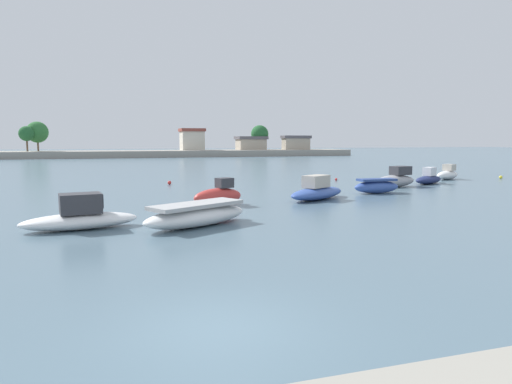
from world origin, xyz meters
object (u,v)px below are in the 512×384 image
Objects in this scene: moored_boat_7 at (396,179)px; mooring_buoy_2 at (169,183)px; moored_boat_8 at (429,179)px; mooring_buoy_1 at (501,177)px; mooring_buoy_3 at (336,179)px; moored_boat_4 at (219,196)px; moored_boat_5 at (317,191)px; moored_boat_2 at (80,217)px; moored_boat_3 at (197,215)px; moored_boat_9 at (448,174)px; moored_boat_6 at (377,186)px; mooring_buoy_0 at (310,186)px.

mooring_buoy_2 is at bearing 143.70° from moored_boat_7.
moored_boat_8 is at bearing -15.41° from mooring_buoy_2.
moored_boat_7 reaches higher than mooring_buoy_1.
mooring_buoy_2 is 15.67m from mooring_buoy_3.
moored_boat_4 reaches higher than moored_boat_5.
moored_boat_8 is at bearing -0.01° from moored_boat_4.
mooring_buoy_2 is 1.32× the size of mooring_buoy_3.
moored_boat_5 reaches higher than moored_boat_2.
moored_boat_5 is 26.00m from mooring_buoy_1.
moored_boat_3 is 25.25m from mooring_buoy_3.
moored_boat_4 reaches higher than moored_boat_3.
moored_boat_9 reaches higher than moored_boat_3.
moored_boat_3 is at bearing -148.47° from moored_boat_6.
moored_boat_3 is 19.83m from mooring_buoy_2.
moored_boat_6 reaches higher than moored_boat_3.
moored_boat_2 is 41.33m from mooring_buoy_1.
moored_boat_5 reaches higher than moored_boat_8.
moored_boat_2 is 36.53m from moored_boat_9.
moored_boat_7 is 13.19× the size of mooring_buoy_2.
moored_boat_6 is at bearing 12.65° from moored_boat_2.
mooring_buoy_1 is (24.35, 9.11, -0.37)m from moored_boat_5.
moored_boat_2 reaches higher than moored_boat_8.
moored_boat_7 is 15.44× the size of mooring_buoy_0.
moored_boat_9 is (27.82, 16.94, 0.04)m from moored_boat_3.
mooring_buoy_2 is at bearing 74.81° from moored_boat_4.
moored_boat_7 reaches higher than moored_boat_6.
moored_boat_7 is 15.17m from mooring_buoy_1.
moored_boat_7 is 13.70× the size of mooring_buoy_1.
moored_boat_5 is 17.01× the size of mooring_buoy_1.
mooring_buoy_2 is (-26.76, 2.86, -0.37)m from moored_boat_9.
moored_boat_2 is at bearing -157.21° from moored_boat_6.
mooring_buoy_0 is at bearing 28.26° from moored_boat_2.
moored_boat_3 reaches higher than mooring_buoy_3.
moored_boat_8 is 5.71m from moored_boat_9.
moored_boat_6 is at bearing -13.88° from moored_boat_5.
moored_boat_6 is (19.69, 7.98, -0.03)m from moored_boat_2.
moored_boat_4 reaches higher than moored_boat_8.
moored_boat_2 is 1.44× the size of moored_boat_6.
moored_boat_4 is 19.36m from mooring_buoy_3.
moored_boat_6 is at bearing -158.92° from mooring_buoy_1.
moored_boat_9 is at bearing -4.19° from moored_boat_5.
moored_boat_3 is at bearing -176.72° from moored_boat_8.
moored_boat_2 is at bearing -178.68° from moored_boat_9.
mooring_buoy_1 is (5.65, -0.94, -0.38)m from moored_boat_9.
mooring_buoy_1 is at bearing 21.80° from moored_boat_6.
moored_boat_8 is 8.26m from mooring_buoy_3.
moored_boat_6 is at bearing -38.83° from mooring_buoy_2.
mooring_buoy_3 is (16.70, 18.94, -0.38)m from moored_boat_3.
moored_boat_3 is 37.10m from mooring_buoy_1.
mooring_buoy_2 reaches higher than mooring_buoy_3.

